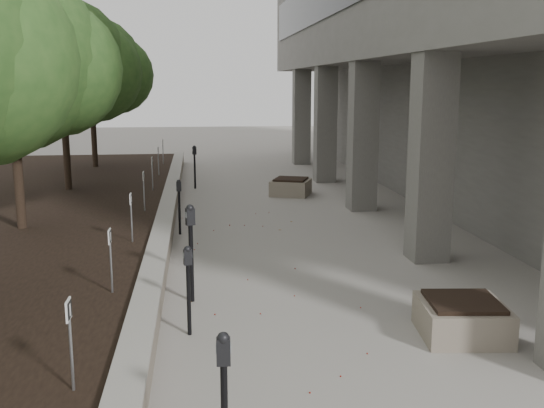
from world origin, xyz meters
TOP-DOWN VIEW (x-y plane):
  - retaining_wall at (-1.82, 9.00)m, footprint 0.39×26.00m
  - planting_bed at (-5.50, 9.00)m, footprint 7.00×26.00m
  - crabapple_tree_3 at (-4.80, 8.00)m, footprint 4.60×4.00m
  - crabapple_tree_4 at (-4.80, 13.00)m, footprint 4.60×4.00m
  - crabapple_tree_5 at (-4.80, 18.00)m, footprint 4.60×4.00m
  - parking_sign_2 at (-2.35, 0.50)m, footprint 0.04×0.22m
  - parking_sign_3 at (-2.35, 3.50)m, footprint 0.04×0.22m
  - parking_sign_4 at (-2.35, 6.50)m, footprint 0.04×0.22m
  - parking_sign_5 at (-2.35, 9.50)m, footprint 0.04×0.22m
  - parking_sign_6 at (-2.35, 12.50)m, footprint 0.04×0.22m
  - parking_sign_7 at (-2.35, 15.50)m, footprint 0.04×0.22m
  - parking_sign_8 at (-2.35, 18.50)m, footprint 0.04×0.22m
  - parking_meter_2 at (-1.22, 2.74)m, footprint 0.14×0.12m
  - parking_meter_3 at (-1.19, 4.10)m, footprint 0.19×0.16m
  - parking_meter_4 at (-1.50, 8.67)m, footprint 0.13×0.10m
  - parking_meter_5 at (-1.15, 15.04)m, footprint 0.17×0.14m
  - planter_front at (2.50, 2.25)m, footprint 1.24×1.24m
  - planter_back at (1.81, 13.46)m, footprint 1.46×1.46m
  - berry_scatter at (-0.10, 5.00)m, footprint 3.30×14.10m

SIDE VIEW (x-z plane):
  - berry_scatter at x=-0.10m, z-range 0.00..0.02m
  - planting_bed at x=-5.50m, z-range 0.00..0.40m
  - retaining_wall at x=-1.82m, z-range 0.00..0.50m
  - planter_front at x=2.50m, z-range 0.00..0.52m
  - planter_back at x=1.81m, z-range 0.00..0.53m
  - parking_meter_2 at x=-1.22m, z-range 0.00..1.27m
  - parking_meter_4 at x=-1.50m, z-range 0.00..1.28m
  - parking_meter_5 at x=-1.15m, z-range 0.00..1.43m
  - parking_meter_3 at x=-1.19m, z-range 0.00..1.58m
  - parking_sign_2 at x=-2.35m, z-range 0.40..1.36m
  - parking_sign_3 at x=-2.35m, z-range 0.40..1.36m
  - parking_sign_4 at x=-2.35m, z-range 0.40..1.36m
  - parking_sign_5 at x=-2.35m, z-range 0.40..1.36m
  - parking_sign_6 at x=-2.35m, z-range 0.40..1.36m
  - parking_sign_7 at x=-2.35m, z-range 0.40..1.36m
  - parking_sign_8 at x=-2.35m, z-range 0.40..1.36m
  - crabapple_tree_3 at x=-4.80m, z-range 0.40..5.84m
  - crabapple_tree_4 at x=-4.80m, z-range 0.40..5.84m
  - crabapple_tree_5 at x=-4.80m, z-range 0.40..5.84m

